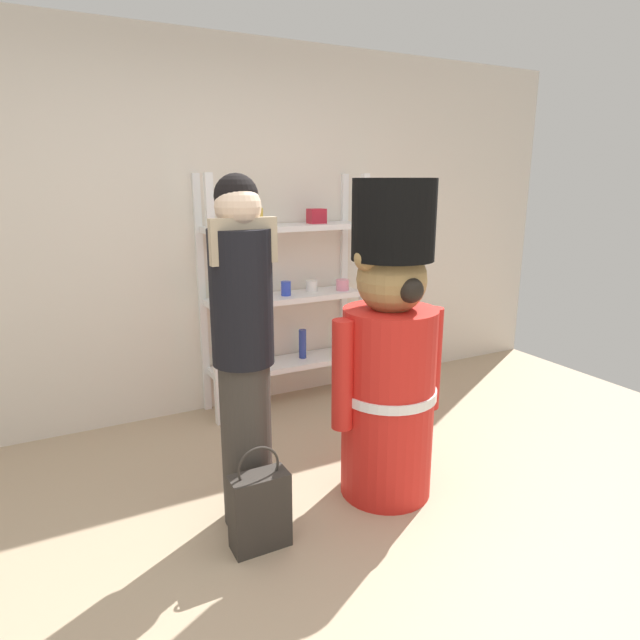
# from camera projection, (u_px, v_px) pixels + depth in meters

# --- Properties ---
(ground_plane) EXTENTS (6.40, 6.40, 0.00)m
(ground_plane) POSITION_uv_depth(u_px,v_px,m) (348.00, 597.00, 2.23)
(ground_plane) COLOR tan
(back_wall) EXTENTS (6.40, 0.12, 2.60)m
(back_wall) POSITION_uv_depth(u_px,v_px,m) (191.00, 233.00, 3.79)
(back_wall) COLOR silver
(back_wall) RESTS_ON ground_plane
(merchandise_shelf) EXTENTS (1.21, 0.35, 1.70)m
(merchandise_shelf) POSITION_uv_depth(u_px,v_px,m) (285.00, 294.00, 3.99)
(merchandise_shelf) COLOR white
(merchandise_shelf) RESTS_ON ground_plane
(teddy_bear_guard) EXTENTS (0.66, 0.51, 1.67)m
(teddy_bear_guard) POSITION_uv_depth(u_px,v_px,m) (389.00, 357.00, 2.81)
(teddy_bear_guard) COLOR red
(teddy_bear_guard) RESTS_ON ground_plane
(person_shopper) EXTENTS (0.30, 0.29, 1.69)m
(person_shopper) POSITION_uv_depth(u_px,v_px,m) (243.00, 347.00, 2.53)
(person_shopper) COLOR #38332D
(person_shopper) RESTS_ON ground_plane
(shopping_bag) EXTENTS (0.27, 0.13, 0.51)m
(shopping_bag) POSITION_uv_depth(u_px,v_px,m) (260.00, 510.00, 2.49)
(shopping_bag) COLOR #332D28
(shopping_bag) RESTS_ON ground_plane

